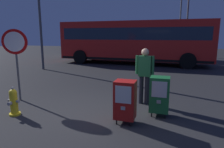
{
  "coord_description": "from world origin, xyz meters",
  "views": [
    {
      "loc": [
        1.99,
        -4.37,
        2.04
      ],
      "look_at": [
        0.3,
        1.2,
        0.9
      ],
      "focal_mm": 31.7,
      "sensor_mm": 36.0,
      "label": 1
    }
  ],
  "objects_px": {
    "newspaper_box_secondary": "(160,94)",
    "bus_far": "(122,39)",
    "newspaper_box_primary": "(125,100)",
    "bus_near": "(134,40)",
    "pedestrian": "(145,73)",
    "street_light_far_right": "(39,2)",
    "street_light_near_left": "(188,13)",
    "stop_sign": "(16,50)",
    "street_light_far_left": "(180,16)",
    "fire_hydrant": "(14,102)"
  },
  "relations": [
    {
      "from": "stop_sign",
      "to": "newspaper_box_secondary",
      "type": "bearing_deg",
      "value": 0.35
    },
    {
      "from": "bus_far",
      "to": "bus_near",
      "type": "bearing_deg",
      "value": -66.25
    },
    {
      "from": "pedestrian",
      "to": "bus_near",
      "type": "distance_m",
      "value": 8.7
    },
    {
      "from": "newspaper_box_primary",
      "to": "street_light_far_left",
      "type": "relative_size",
      "value": 0.15
    },
    {
      "from": "newspaper_box_secondary",
      "to": "stop_sign",
      "type": "height_order",
      "value": "stop_sign"
    },
    {
      "from": "stop_sign",
      "to": "street_light_near_left",
      "type": "bearing_deg",
      "value": 66.93
    },
    {
      "from": "bus_near",
      "to": "street_light_near_left",
      "type": "height_order",
      "value": "street_light_near_left"
    },
    {
      "from": "newspaper_box_secondary",
      "to": "bus_far",
      "type": "relative_size",
      "value": 0.1
    },
    {
      "from": "newspaper_box_secondary",
      "to": "pedestrian",
      "type": "bearing_deg",
      "value": 121.41
    },
    {
      "from": "newspaper_box_secondary",
      "to": "stop_sign",
      "type": "bearing_deg",
      "value": -179.65
    },
    {
      "from": "newspaper_box_primary",
      "to": "bus_near",
      "type": "distance_m",
      "value": 10.15
    },
    {
      "from": "newspaper_box_secondary",
      "to": "street_light_far_right",
      "type": "height_order",
      "value": "street_light_far_right"
    },
    {
      "from": "street_light_far_left",
      "to": "street_light_far_right",
      "type": "xyz_separation_m",
      "value": [
        -8.11,
        -10.87,
        0.03
      ]
    },
    {
      "from": "pedestrian",
      "to": "street_light_far_right",
      "type": "bearing_deg",
      "value": 146.74
    },
    {
      "from": "newspaper_box_primary",
      "to": "bus_near",
      "type": "xyz_separation_m",
      "value": [
        -1.71,
        9.94,
        1.14
      ]
    },
    {
      "from": "bus_far",
      "to": "street_light_far_right",
      "type": "xyz_separation_m",
      "value": [
        -2.99,
        -7.93,
        2.22
      ]
    },
    {
      "from": "newspaper_box_secondary",
      "to": "street_light_far_right",
      "type": "bearing_deg",
      "value": 144.11
    },
    {
      "from": "pedestrian",
      "to": "street_light_near_left",
      "type": "distance_m",
      "value": 12.86
    },
    {
      "from": "stop_sign",
      "to": "street_light_far_left",
      "type": "xyz_separation_m",
      "value": [
        5.16,
        16.16,
        2.3
      ]
    },
    {
      "from": "bus_near",
      "to": "street_light_far_right",
      "type": "relative_size",
      "value": 1.56
    },
    {
      "from": "newspaper_box_secondary",
      "to": "stop_sign",
      "type": "xyz_separation_m",
      "value": [
        -4.33,
        -0.03,
        1.03
      ]
    },
    {
      "from": "bus_near",
      "to": "bus_far",
      "type": "bearing_deg",
      "value": 116.27
    },
    {
      "from": "bus_near",
      "to": "street_light_far_right",
      "type": "distance_m",
      "value": 6.66
    },
    {
      "from": "street_light_near_left",
      "to": "newspaper_box_secondary",
      "type": "bearing_deg",
      "value": -95.64
    },
    {
      "from": "bus_far",
      "to": "street_light_far_left",
      "type": "distance_m",
      "value": 6.29
    },
    {
      "from": "bus_near",
      "to": "street_light_near_left",
      "type": "distance_m",
      "value": 5.85
    },
    {
      "from": "pedestrian",
      "to": "newspaper_box_primary",
      "type": "bearing_deg",
      "value": -98.9
    },
    {
      "from": "stop_sign",
      "to": "street_light_near_left",
      "type": "height_order",
      "value": "street_light_near_left"
    },
    {
      "from": "newspaper_box_secondary",
      "to": "pedestrian",
      "type": "distance_m",
      "value": 1.03
    },
    {
      "from": "pedestrian",
      "to": "bus_far",
      "type": "bearing_deg",
      "value": 107.0
    },
    {
      "from": "newspaper_box_secondary",
      "to": "stop_sign",
      "type": "relative_size",
      "value": 0.46
    },
    {
      "from": "stop_sign",
      "to": "bus_far",
      "type": "bearing_deg",
      "value": 89.78
    },
    {
      "from": "street_light_far_left",
      "to": "street_light_near_left",
      "type": "bearing_deg",
      "value": -80.7
    },
    {
      "from": "newspaper_box_secondary",
      "to": "newspaper_box_primary",
      "type": "bearing_deg",
      "value": -137.46
    },
    {
      "from": "pedestrian",
      "to": "bus_far",
      "type": "xyz_separation_m",
      "value": [
        -3.78,
        12.38,
        0.76
      ]
    },
    {
      "from": "stop_sign",
      "to": "street_light_far_right",
      "type": "relative_size",
      "value": 0.33
    },
    {
      "from": "fire_hydrant",
      "to": "street_light_near_left",
      "type": "distance_m",
      "value": 15.49
    },
    {
      "from": "bus_near",
      "to": "newspaper_box_secondary",
      "type": "bearing_deg",
      "value": -74.02
    },
    {
      "from": "bus_near",
      "to": "newspaper_box_primary",
      "type": "bearing_deg",
      "value": -79.05
    },
    {
      "from": "newspaper_box_primary",
      "to": "newspaper_box_secondary",
      "type": "xyz_separation_m",
      "value": [
        0.74,
        0.68,
        0.0
      ]
    },
    {
      "from": "newspaper_box_primary",
      "to": "newspaper_box_secondary",
      "type": "bearing_deg",
      "value": 42.54
    },
    {
      "from": "fire_hydrant",
      "to": "pedestrian",
      "type": "bearing_deg",
      "value": 31.24
    },
    {
      "from": "newspaper_box_primary",
      "to": "bus_far",
      "type": "height_order",
      "value": "bus_far"
    },
    {
      "from": "fire_hydrant",
      "to": "pedestrian",
      "type": "height_order",
      "value": "pedestrian"
    },
    {
      "from": "newspaper_box_secondary",
      "to": "pedestrian",
      "type": "xyz_separation_m",
      "value": [
        -0.5,
        0.82,
        0.38
      ]
    },
    {
      "from": "fire_hydrant",
      "to": "street_light_near_left",
      "type": "bearing_deg",
      "value": 71.06
    },
    {
      "from": "fire_hydrant",
      "to": "street_light_far_right",
      "type": "distance_m",
      "value": 8.14
    },
    {
      "from": "pedestrian",
      "to": "bus_far",
      "type": "relative_size",
      "value": 0.16
    },
    {
      "from": "bus_near",
      "to": "bus_far",
      "type": "distance_m",
      "value": 4.34
    },
    {
      "from": "fire_hydrant",
      "to": "newspaper_box_primary",
      "type": "distance_m",
      "value": 2.89
    }
  ]
}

